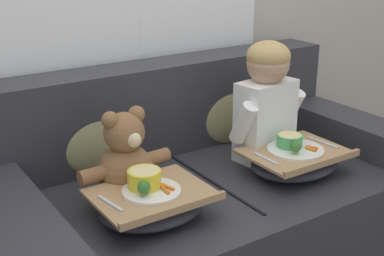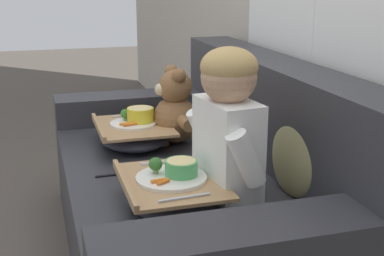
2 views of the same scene
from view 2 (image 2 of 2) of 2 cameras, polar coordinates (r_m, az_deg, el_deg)
couch at (r=2.27m, az=1.33°, el=-7.10°), size 1.84×0.99×0.85m
throw_pillow_behind_child at (r=1.95m, az=11.48°, el=-1.90°), size 0.37×0.18×0.38m
throw_pillow_behind_teddy at (r=2.57m, az=4.21°, el=2.76°), size 0.36×0.17×0.37m
child_figure at (r=1.80m, az=3.85°, el=0.96°), size 0.39×0.20×0.54m
teddy_bear at (r=2.49m, az=-1.90°, el=1.85°), size 0.39×0.27×0.36m
lap_tray_child at (r=1.83m, az=-2.21°, el=-6.73°), size 0.42×0.33×0.17m
lap_tray_teddy at (r=2.47m, az=-6.23°, el=-0.54°), size 0.41×0.33×0.18m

